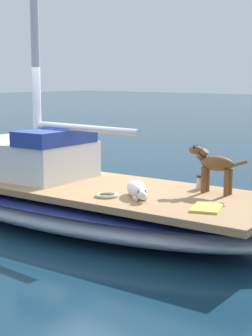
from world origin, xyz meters
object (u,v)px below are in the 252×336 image
(deck_winch, at_px, (201,182))
(deck_towel, at_px, (207,207))
(coiled_rope, at_px, (106,195))
(sailboat_main, at_px, (79,202))
(dog_white, at_px, (137,190))
(dog_brown, at_px, (214,165))

(deck_winch, bearing_deg, deck_towel, -143.31)
(coiled_rope, bearing_deg, sailboat_main, 65.65)
(sailboat_main, xyz_separation_m, deck_towel, (-0.14, -2.51, 0.34))
(coiled_rope, bearing_deg, deck_towel, -77.17)
(sailboat_main, distance_m, deck_towel, 2.53)
(sailboat_main, bearing_deg, dog_white, -98.37)
(dog_white, distance_m, coiled_rope, 0.44)
(deck_winch, relative_size, deck_towel, 0.38)
(deck_towel, bearing_deg, sailboat_main, 86.87)
(sailboat_main, relative_size, deck_winch, 35.40)
(deck_winch, bearing_deg, dog_white, 161.35)
(sailboat_main, bearing_deg, coiled_rope, -114.35)
(dog_white, distance_m, deck_winch, 1.14)
(dog_white, bearing_deg, dog_brown, -35.98)
(dog_brown, xyz_separation_m, deck_towel, (-0.87, -0.45, -0.41))
(dog_white, xyz_separation_m, coiled_rope, (-0.27, 0.34, -0.08))
(sailboat_main, distance_m, deck_winch, 2.00)
(deck_winch, relative_size, coiled_rope, 0.65)
(sailboat_main, relative_size, dog_brown, 7.92)
(dog_white, relative_size, dog_brown, 0.84)
(coiled_rope, distance_m, deck_towel, 1.50)
(coiled_rope, relative_size, deck_towel, 0.58)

